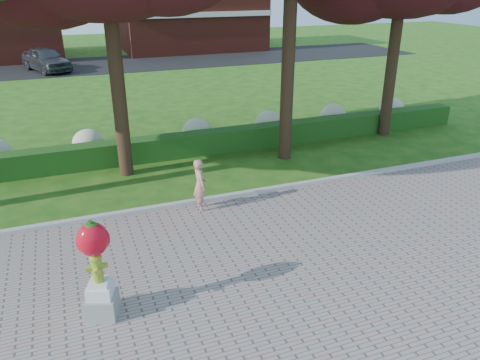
# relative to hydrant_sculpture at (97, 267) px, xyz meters

# --- Properties ---
(ground) EXTENTS (100.00, 100.00, 0.00)m
(ground) POSITION_rel_hydrant_sculpture_xyz_m (3.48, 1.01, -1.11)
(ground) COLOR #1E5014
(ground) RESTS_ON ground
(curb) EXTENTS (40.00, 0.18, 0.15)m
(curb) POSITION_rel_hydrant_sculpture_xyz_m (3.48, 4.01, -1.03)
(curb) COLOR #ADADA5
(curb) RESTS_ON ground
(lawn_hedge) EXTENTS (24.00, 0.70, 0.80)m
(lawn_hedge) POSITION_rel_hydrant_sculpture_xyz_m (3.48, 8.01, -0.71)
(lawn_hedge) COLOR #174814
(lawn_hedge) RESTS_ON ground
(hydrangea_row) EXTENTS (20.10, 1.10, 0.99)m
(hydrangea_row) POSITION_rel_hydrant_sculpture_xyz_m (4.05, 9.01, -0.56)
(hydrangea_row) COLOR beige
(hydrangea_row) RESTS_ON ground
(street) EXTENTS (50.00, 8.00, 0.02)m
(street) POSITION_rel_hydrant_sculpture_xyz_m (3.48, 29.01, -1.10)
(street) COLOR black
(street) RESTS_ON ground
(building_right) EXTENTS (12.00, 8.00, 6.40)m
(building_right) POSITION_rel_hydrant_sculpture_xyz_m (11.48, 35.01, 2.09)
(building_right) COLOR maroon
(building_right) RESTS_ON ground
(hydrant_sculpture) EXTENTS (0.69, 0.69, 2.02)m
(hydrant_sculpture) POSITION_rel_hydrant_sculpture_xyz_m (0.00, 0.00, 0.00)
(hydrant_sculpture) COLOR gray
(hydrant_sculpture) RESTS_ON walkway
(woman) EXTENTS (0.36, 0.54, 1.46)m
(woman) POSITION_rel_hydrant_sculpture_xyz_m (2.99, 3.61, -0.34)
(woman) COLOR tan
(woman) RESTS_ON walkway
(parked_car) EXTENTS (3.59, 5.06, 1.60)m
(parked_car) POSITION_rel_hydrant_sculpture_xyz_m (-0.84, 27.65, -0.29)
(parked_car) COLOR #393A3F
(parked_car) RESTS_ON street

